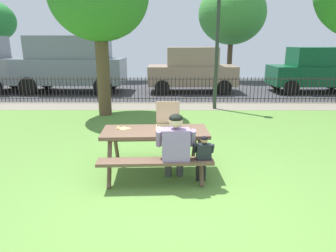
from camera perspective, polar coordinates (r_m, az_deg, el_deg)
name	(u,v)px	position (r m, az deg, el deg)	size (l,w,h in m)	color
ground	(173,159)	(5.99, 0.98, -6.25)	(28.00, 11.41, 0.02)	#5B8839
cobblestone_walkway	(172,106)	(10.79, 0.72, 3.79)	(28.00, 1.40, 0.01)	gray
street_asphalt	(171,89)	(14.74, 0.64, 7.03)	(28.00, 6.64, 0.01)	#38383D
picnic_table_foreground	(155,140)	(5.20, -2.42, -2.62)	(1.87, 1.56, 0.79)	brown
pizza_box_open	(168,123)	(5.19, -0.02, 0.62)	(0.42, 0.46, 0.46)	tan
pizza_slice_on_table	(122,128)	(5.31, -8.65, -0.35)	(0.21, 0.17, 0.02)	#F9D16A
adult_at_table	(175,146)	(4.71, 1.41, -3.80)	(0.62, 0.60, 1.19)	#454545
child_at_table	(203,155)	(4.78, 6.64, -5.48)	(0.33, 0.32, 0.84)	black
iron_fence_streetside	(172,89)	(11.39, 0.71, 6.94)	(21.55, 0.03, 0.95)	#2D2823
lamp_post_walkway	(218,21)	(10.26, 9.47, 18.96)	(0.28, 0.28, 4.75)	#2D382D
parked_car_left	(71,63)	(14.39, -17.89, 11.33)	(4.73, 2.13, 2.46)	slate
parked_car_center	(192,70)	(13.75, 4.53, 10.62)	(3.94, 1.91, 1.98)	#9A7D67
parked_car_right	(315,70)	(15.17, 26.07, 9.57)	(3.92, 1.86, 1.98)	#0F502D
far_tree_center	(232,14)	(18.90, 12.03, 20.07)	(3.87, 3.87, 5.51)	brown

